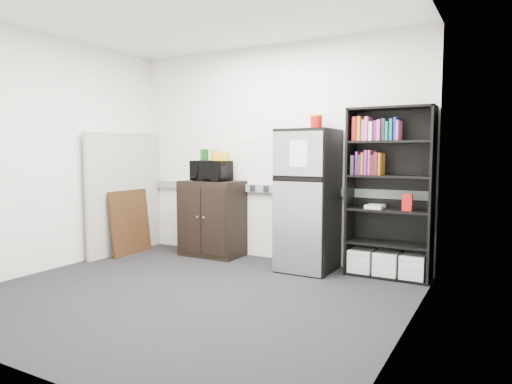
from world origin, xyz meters
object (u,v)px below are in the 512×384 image
Objects in this scene: bookshelf at (389,194)px; microwave at (211,171)px; cubicle_partition at (125,193)px; refrigerator at (308,200)px; cabinet at (212,218)px.

bookshelf is 2.29m from microwave.
bookshelf is at bearing 8.06° from cubicle_partition.
cubicle_partition is 0.99× the size of refrigerator.
bookshelf is 1.86× the size of cabinet.
bookshelf is 0.91m from refrigerator.
cubicle_partition is at bearing -159.84° from cabinet.
microwave is at bearing -90.00° from cabinet.
refrigerator reaches higher than microwave.
bookshelf is 3.85× the size of microwave.
refrigerator is (1.39, -0.08, 0.32)m from cabinet.
refrigerator reaches higher than cabinet.
refrigerator is (1.39, -0.06, -0.31)m from microwave.
bookshelf reaches higher than microwave.
bookshelf reaches higher than cabinet.
refrigerator is at bearing 7.65° from cubicle_partition.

